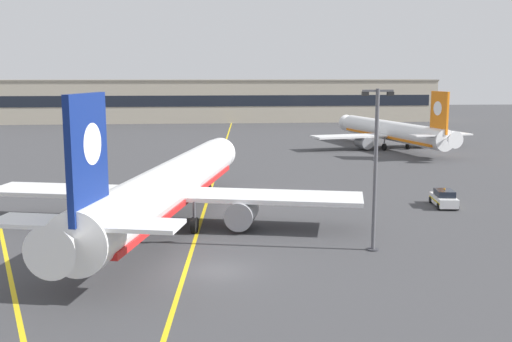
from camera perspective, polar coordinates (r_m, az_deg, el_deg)
The scene contains 9 objects.
ground_plane at distance 39.74m, azimuth -3.45°, elevation -9.46°, with size 400.00×400.00×0.00m, color #3D3D3F.
taxiway_centreline at distance 68.82m, azimuth -4.22°, elevation -1.42°, with size 0.30×180.00×0.01m, color yellow.
taxiway_lead_in_stripe at distance 43.60m, azimuth -22.47°, elevation -8.45°, with size 0.30×60.00×0.01m, color yellow.
airliner_foreground at distance 50.56m, azimuth -8.25°, elevation -1.51°, with size 32.23×40.99×11.65m.
airliner_background at distance 104.82m, azimuth 12.78°, elevation 3.67°, with size 28.04×35.75×10.11m.
apron_lamp_post at distance 43.62m, azimuth 11.28°, elevation 0.38°, with size 2.24×0.90×11.68m.
service_car_second at distance 60.79m, azimuth 17.42°, elevation -2.52°, with size 2.47×4.41×1.79m.
safety_cone_by_nose_gear at distance 67.32m, azimuth -5.91°, elevation -1.47°, with size 0.44×0.44×0.55m.
terminal_building at distance 160.45m, azimuth -3.78°, elevation 6.69°, with size 116.68×12.40×11.08m.
Camera 1 is at (-1.03, -37.62, 12.75)m, focal length 42.12 mm.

